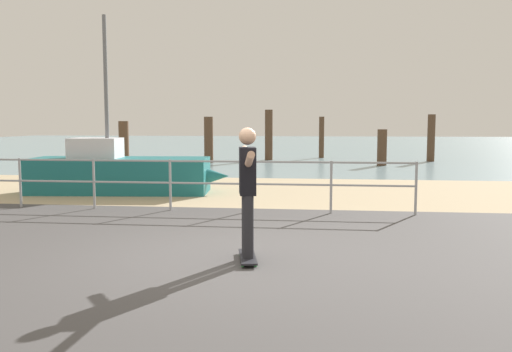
# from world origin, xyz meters

# --- Properties ---
(ground_plane) EXTENTS (24.00, 10.00, 0.04)m
(ground_plane) POSITION_xyz_m (0.00, -1.00, 0.00)
(ground_plane) COLOR #474444
(ground_plane) RESTS_ON ground
(beach_strip) EXTENTS (24.00, 6.00, 0.04)m
(beach_strip) POSITION_xyz_m (0.00, 7.00, 0.00)
(beach_strip) COLOR tan
(beach_strip) RESTS_ON ground
(sea_surface) EXTENTS (72.00, 50.00, 0.04)m
(sea_surface) POSITION_xyz_m (0.00, 35.00, 0.00)
(sea_surface) COLOR #75939E
(sea_surface) RESTS_ON ground
(railing_fence) EXTENTS (11.32, 0.05, 1.05)m
(railing_fence) POSITION_xyz_m (-2.59, 3.60, 0.70)
(railing_fence) COLOR #9EA0A5
(railing_fence) RESTS_ON ground
(sailboat) EXTENTS (5.03, 1.79, 4.42)m
(sailboat) POSITION_xyz_m (-3.63, 6.09, 0.52)
(sailboat) COLOR #19666B
(sailboat) RESTS_ON ground
(skateboard) EXTENTS (0.35, 0.82, 0.08)m
(skateboard) POSITION_xyz_m (0.30, -0.17, 0.07)
(skateboard) COLOR black
(skateboard) RESTS_ON ground
(skateboarder) EXTENTS (0.37, 1.44, 1.65)m
(skateboarder) POSITION_xyz_m (0.30, -0.17, 1.02)
(skateboarder) COLOR #26262B
(skateboarder) RESTS_ON skateboard
(groyne_post_0) EXTENTS (0.37, 0.37, 1.83)m
(groyne_post_0) POSITION_xyz_m (-6.08, 12.48, 0.91)
(groyne_post_0) COLOR #513826
(groyne_post_0) RESTS_ON ground
(groyne_post_1) EXTENTS (0.39, 0.39, 2.02)m
(groyne_post_1) POSITION_xyz_m (-3.63, 16.19, 1.01)
(groyne_post_1) COLOR #513826
(groyne_post_1) RESTS_ON ground
(groyne_post_2) EXTENTS (0.36, 0.36, 2.36)m
(groyne_post_2) POSITION_xyz_m (-1.18, 18.14, 1.18)
(groyne_post_2) COLOR #513826
(groyne_post_2) RESTS_ON ground
(groyne_post_3) EXTENTS (0.26, 0.26, 2.06)m
(groyne_post_3) POSITION_xyz_m (1.28, 20.00, 1.03)
(groyne_post_3) COLOR #513826
(groyne_post_3) RESTS_ON ground
(groyne_post_4) EXTENTS (0.39, 0.39, 1.50)m
(groyne_post_4) POSITION_xyz_m (3.73, 15.55, 0.75)
(groyne_post_4) COLOR #513826
(groyne_post_4) RESTS_ON ground
(groyne_post_5) EXTENTS (0.34, 0.34, 2.14)m
(groyne_post_5) POSITION_xyz_m (6.18, 18.15, 1.07)
(groyne_post_5) COLOR #513826
(groyne_post_5) RESTS_ON ground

